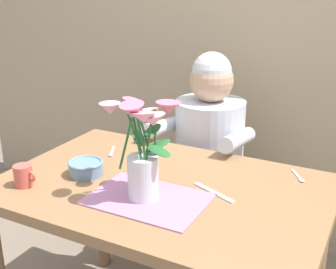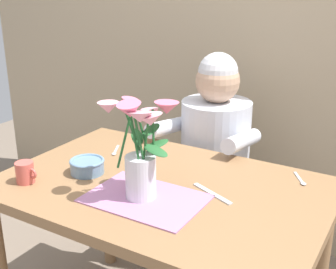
{
  "view_description": "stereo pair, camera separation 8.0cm",
  "coord_description": "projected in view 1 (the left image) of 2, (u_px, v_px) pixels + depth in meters",
  "views": [
    {
      "loc": [
        0.7,
        -1.29,
        1.46
      ],
      "look_at": [
        -0.0,
        0.05,
        0.92
      ],
      "focal_mm": 47.27,
      "sensor_mm": 36.0,
      "label": 1
    },
    {
      "loc": [
        0.77,
        -1.25,
        1.46
      ],
      "look_at": [
        -0.0,
        0.05,
        0.92
      ],
      "focal_mm": 47.27,
      "sensor_mm": 36.0,
      "label": 2
    }
  ],
  "objects": [
    {
      "name": "striped_placemat",
      "position": [
        148.0,
        199.0,
        1.52
      ],
      "size": [
        0.4,
        0.28,
        0.0
      ],
      "primitive_type": "cube",
      "color": "#B275A3",
      "rests_on": "dining_table"
    },
    {
      "name": "flower_vase",
      "position": [
        143.0,
        146.0,
        1.47
      ],
      "size": [
        0.25,
        0.25,
        0.35
      ],
      "color": "silver",
      "rests_on": "dining_table"
    },
    {
      "name": "dining_table",
      "position": [
        162.0,
        208.0,
        1.66
      ],
      "size": [
        1.2,
        0.8,
        0.74
      ],
      "color": "olive",
      "rests_on": "ground_plane"
    },
    {
      "name": "dinner_knife",
      "position": [
        214.0,
        192.0,
        1.56
      ],
      "size": [
        0.18,
        0.09,
        0.0
      ],
      "primitive_type": "cube",
      "rotation": [
        0.0,
        0.0,
        -0.41
      ],
      "color": "silver",
      "rests_on": "dining_table"
    },
    {
      "name": "ceramic_bowl",
      "position": [
        86.0,
        167.0,
        1.7
      ],
      "size": [
        0.14,
        0.14,
        0.06
      ],
      "color": "#6689A8",
      "rests_on": "dining_table"
    },
    {
      "name": "wood_panel_backdrop",
      "position": [
        256.0,
        19.0,
        2.33
      ],
      "size": [
        4.0,
        0.1,
        2.5
      ],
      "primitive_type": "cube",
      "color": "tan",
      "rests_on": "ground_plane"
    },
    {
      "name": "spoon_0",
      "position": [
        299.0,
        178.0,
        1.68
      ],
      "size": [
        0.08,
        0.11,
        0.01
      ],
      "color": "silver",
      "rests_on": "dining_table"
    },
    {
      "name": "spoon_1",
      "position": [
        111.0,
        153.0,
        1.91
      ],
      "size": [
        0.07,
        0.11,
        0.01
      ],
      "color": "silver",
      "rests_on": "dining_table"
    },
    {
      "name": "seated_person",
      "position": [
        208.0,
        165.0,
        2.23
      ],
      "size": [
        0.45,
        0.47,
        1.14
      ],
      "rotation": [
        0.0,
        0.0,
        0.08
      ],
      "color": "#4C4C56",
      "rests_on": "ground_plane"
    },
    {
      "name": "ceramic_mug",
      "position": [
        24.0,
        176.0,
        1.61
      ],
      "size": [
        0.09,
        0.07,
        0.08
      ],
      "color": "#CC564C",
      "rests_on": "dining_table"
    }
  ]
}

